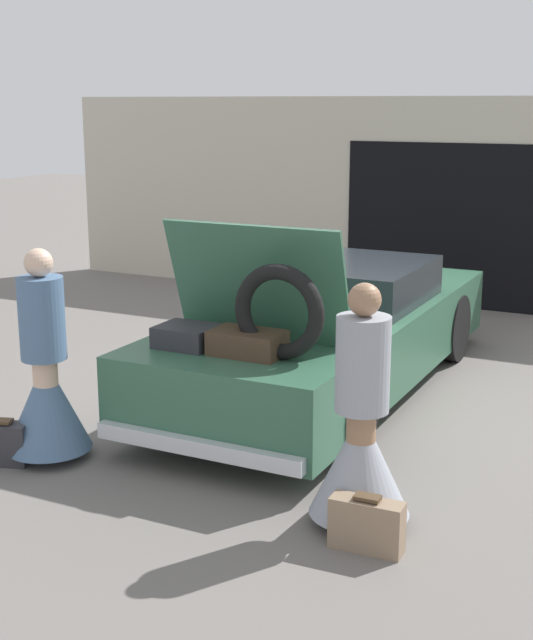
# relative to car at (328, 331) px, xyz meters

# --- Properties ---
(ground_plane) EXTENTS (40.00, 40.00, 0.00)m
(ground_plane) POSITION_rel_car_xyz_m (-0.00, 0.01, -0.58)
(ground_plane) COLOR slate
(garage_wall_back) EXTENTS (12.00, 0.14, 2.80)m
(garage_wall_back) POSITION_rel_car_xyz_m (-0.00, 4.15, 0.81)
(garage_wall_back) COLOR beige
(garage_wall_back) RESTS_ON ground_plane
(car) EXTENTS (1.84, 4.97, 1.81)m
(car) POSITION_rel_car_xyz_m (0.00, 0.00, 0.00)
(car) COLOR #336047
(car) RESTS_ON ground_plane
(person_left) EXTENTS (0.67, 0.67, 1.66)m
(person_left) POSITION_rel_car_xyz_m (-1.29, -2.56, 0.01)
(person_left) COLOR beige
(person_left) RESTS_ON ground_plane
(person_right) EXTENTS (0.67, 0.67, 1.63)m
(person_right) POSITION_rel_car_xyz_m (1.29, -2.54, -0.01)
(person_right) COLOR #997051
(person_right) RESTS_ON ground_plane
(suitcase_beside_left_person) EXTENTS (0.40, 0.28, 0.36)m
(suitcase_beside_left_person) POSITION_rel_car_xyz_m (-1.51, -2.82, -0.42)
(suitcase_beside_left_person) COLOR #2D2D33
(suitcase_beside_left_person) RESTS_ON ground_plane
(suitcase_beside_right_person) EXTENTS (0.47, 0.18, 0.36)m
(suitcase_beside_right_person) POSITION_rel_car_xyz_m (1.46, -2.86, -0.41)
(suitcase_beside_right_person) COLOR #8C7259
(suitcase_beside_right_person) RESTS_ON ground_plane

